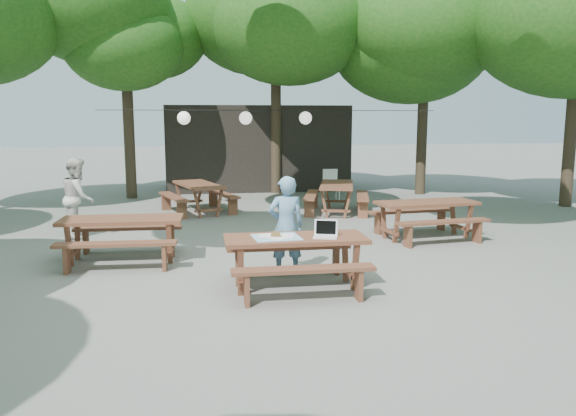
{
  "coord_description": "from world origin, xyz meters",
  "views": [
    {
      "loc": [
        -1.37,
        -8.92,
        2.42
      ],
      "look_at": [
        -0.08,
        -0.58,
        1.05
      ],
      "focal_mm": 35.0,
      "sensor_mm": 36.0,
      "label": 1
    }
  ],
  "objects_px": {
    "woman": "(286,226)",
    "plastic_chair": "(331,191)",
    "main_picnic_table": "(295,262)",
    "second_person": "(78,197)",
    "picnic_table_nw": "(122,239)"
  },
  "relations": [
    {
      "from": "woman",
      "to": "plastic_chair",
      "type": "bearing_deg",
      "value": -109.21
    },
    {
      "from": "main_picnic_table",
      "to": "second_person",
      "type": "height_order",
      "value": "second_person"
    },
    {
      "from": "woman",
      "to": "plastic_chair",
      "type": "relative_size",
      "value": 1.71
    },
    {
      "from": "woman",
      "to": "second_person",
      "type": "bearing_deg",
      "value": -43.58
    },
    {
      "from": "second_person",
      "to": "main_picnic_table",
      "type": "bearing_deg",
      "value": -144.78
    },
    {
      "from": "main_picnic_table",
      "to": "plastic_chair",
      "type": "distance_m",
      "value": 8.78
    },
    {
      "from": "main_picnic_table",
      "to": "picnic_table_nw",
      "type": "bearing_deg",
      "value": 143.99
    },
    {
      "from": "woman",
      "to": "second_person",
      "type": "distance_m",
      "value": 5.1
    },
    {
      "from": "main_picnic_table",
      "to": "woman",
      "type": "distance_m",
      "value": 0.82
    },
    {
      "from": "picnic_table_nw",
      "to": "woman",
      "type": "bearing_deg",
      "value": -22.86
    },
    {
      "from": "picnic_table_nw",
      "to": "plastic_chair",
      "type": "height_order",
      "value": "plastic_chair"
    },
    {
      "from": "second_person",
      "to": "plastic_chair",
      "type": "bearing_deg",
      "value": -62.94
    },
    {
      "from": "picnic_table_nw",
      "to": "plastic_chair",
      "type": "distance_m",
      "value": 8.28
    },
    {
      "from": "main_picnic_table",
      "to": "plastic_chair",
      "type": "relative_size",
      "value": 2.22
    },
    {
      "from": "woman",
      "to": "second_person",
      "type": "xyz_separation_m",
      "value": [
        -3.76,
        3.44,
        0.04
      ]
    }
  ]
}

